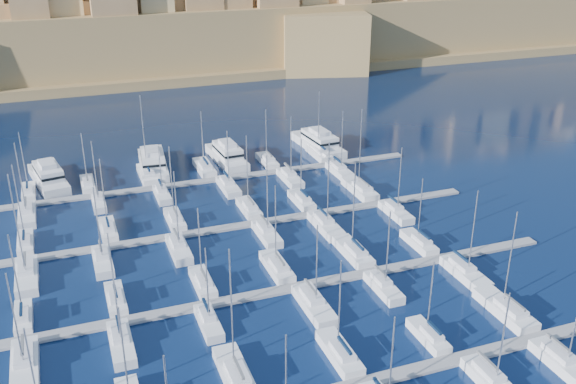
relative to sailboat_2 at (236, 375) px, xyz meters
name	(u,v)px	position (x,y,z in m)	size (l,w,h in m)	color
ground	(268,251)	(13.41, 28.10, -0.78)	(600.00, 600.00, 0.00)	black
pontoon_near	(363,384)	(13.41, -5.90, -0.58)	(84.00, 2.00, 0.40)	slate
pontoon_mid_near	(295,288)	(13.41, 16.10, -0.58)	(84.00, 2.00, 0.40)	slate
pontoon_mid_far	(250,224)	(13.41, 38.10, -0.58)	(84.00, 2.00, 0.40)	slate
pontoon_far	(218,179)	(13.41, 60.10, -0.58)	(84.00, 2.00, 0.40)	slate
sailboat_2	(236,375)	(0.00, 0.00, 0.00)	(3.01, 10.04, 17.14)	silver
sailboat_3	(340,353)	(12.92, -0.52, -0.04)	(2.69, 8.98, 13.48)	silver
sailboat_4	(429,336)	(24.87, -1.26, -0.07)	(2.24, 7.47, 11.47)	silver
sailboat_5	(506,310)	(37.67, 0.18, -0.01)	(3.12, 10.40, 15.30)	silver
sailboat_10	(492,382)	(27.01, -11.26, -0.04)	(2.69, 8.95, 13.15)	silver
sailboat_11	(563,363)	(36.91, -11.43, -0.04)	(2.79, 9.29, 13.38)	silver
sailboat_12	(23,318)	(-23.06, 20.77, -0.05)	(2.26, 7.53, 13.04)	silver
sailboat_13	(116,299)	(-11.12, 21.06, -0.07)	(2.44, 8.12, 11.00)	silver
sailboat_14	(203,283)	(1.16, 21.16, -0.05)	(2.50, 8.33, 12.63)	silver
sailboat_15	(277,267)	(12.69, 21.60, -0.03)	(2.77, 9.24, 14.15)	silver
sailboat_16	(353,252)	(25.52, 21.88, -0.01)	(2.94, 9.80, 15.88)	silver
sailboat_17	(419,242)	(36.94, 21.16, -0.06)	(2.50, 8.33, 11.97)	silver
sailboat_18	(25,366)	(-22.80, 10.08, -0.02)	(3.09, 10.30, 13.97)	silver
sailboat_19	(121,343)	(-11.65, 10.69, -0.03)	(2.71, 9.05, 14.93)	silver
sailboat_20	(209,322)	(-0.40, 11.31, -0.06)	(2.34, 7.79, 12.19)	silver
sailboat_21	(314,305)	(14.03, 10.26, -0.03)	(2.98, 9.92, 13.41)	silver
sailboat_22	(383,287)	(25.04, 11.09, -0.05)	(2.47, 8.24, 13.13)	silver
sailboat_23	(465,272)	(38.32, 10.40, -0.03)	(2.89, 9.64, 14.51)	silver
sailboat_24	(26,243)	(-22.93, 43.10, -0.03)	(2.46, 8.21, 14.37)	silver
sailboat_25	(108,230)	(-9.88, 43.29, -0.04)	(2.58, 8.59, 13.57)	silver
sailboat_26	(175,220)	(1.44, 43.28, -0.03)	(2.57, 8.58, 14.36)	silver
sailboat_27	(249,208)	(14.95, 43.33, -0.03)	(2.60, 8.68, 14.63)	silver
sailboat_28	(302,200)	(25.18, 43.27, -0.05)	(2.57, 8.56, 12.81)	silver
sailboat_29	(360,189)	(37.67, 44.27, 0.00)	(3.17, 10.58, 16.87)	silver
sailboat_30	(27,275)	(-22.69, 31.99, 0.00)	(3.14, 10.48, 17.34)	silver
sailboat_31	(103,261)	(-11.81, 32.70, -0.04)	(2.71, 9.03, 13.58)	silver
sailboat_32	(179,248)	(-0.04, 32.58, -0.03)	(2.78, 9.28, 14.42)	silver
sailboat_33	(267,233)	(14.76, 32.71, -0.02)	(2.70, 9.01, 15.06)	silver
sailboat_34	(326,225)	(25.22, 32.20, -0.01)	(3.01, 10.05, 16.24)	silver
sailboat_35	(396,212)	(39.12, 32.80, -0.04)	(2.65, 8.83, 13.34)	silver
sailboat_36	(29,192)	(-22.51, 65.10, -0.05)	(2.47, 8.22, 12.90)	silver
sailboat_37	(88,184)	(-11.57, 65.17, -0.06)	(2.50, 8.35, 11.40)	silver
sailboat_38	(148,174)	(0.32, 66.19, 0.01)	(3.13, 10.42, 17.49)	silver
sailboat_39	(204,168)	(12.13, 65.98, -0.03)	(3.00, 10.00, 13.12)	silver
sailboat_40	(267,161)	(25.86, 65.37, -0.05)	(2.63, 8.76, 12.35)	silver
sailboat_41	(319,153)	(38.18, 65.75, -0.02)	(2.86, 9.53, 14.99)	silver
sailboat_42	(27,215)	(-22.73, 54.36, -0.02)	(2.92, 9.72, 14.65)	silver
sailboat_43	(99,202)	(-10.36, 55.41, -0.05)	(2.27, 7.58, 13.11)	silver
sailboat_44	(162,194)	(1.31, 55.21, -0.07)	(2.40, 7.99, 10.90)	silver
sailboat_45	(228,186)	(14.17, 54.58, -0.04)	(2.78, 9.28, 12.52)	silver
sailboat_46	(290,178)	(27.04, 54.56, -0.03)	(2.79, 9.31, 13.98)	silver
sailboat_47	(340,171)	(38.10, 54.55, -0.03)	(2.80, 9.33, 14.02)	silver
motor_yacht_a	(49,176)	(-18.65, 69.65, 0.95)	(7.90, 17.36, 5.25)	silver
motor_yacht_b	(153,163)	(2.11, 70.16, 0.95)	(7.00, 18.24, 5.25)	silver
motor_yacht_c	(227,155)	(18.01, 69.36, 0.95)	(5.83, 16.42, 5.25)	silver
motor_yacht_d	(318,142)	(39.88, 70.31, 0.95)	(6.78, 18.48, 5.25)	silver
fortified_city	(129,21)	(13.22, 183.36, 13.96)	(460.00, 108.95, 59.52)	brown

